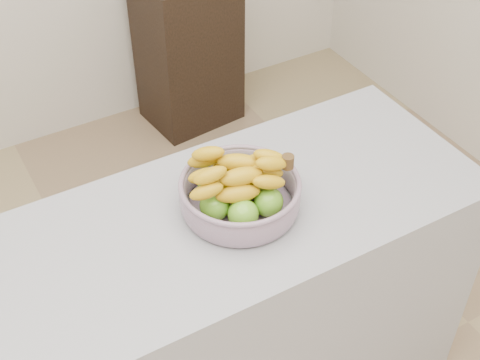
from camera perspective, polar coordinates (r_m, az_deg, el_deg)
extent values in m
cube|color=#95949C|center=(2.06, -7.75, -14.48)|extent=(2.00, 0.60, 0.90)
cube|color=black|center=(3.47, -4.43, 10.99)|extent=(0.49, 0.41, 0.81)
cylinder|color=#A0AEC1|center=(1.80, 0.00, -2.25)|extent=(0.28, 0.28, 0.01)
torus|color=#A0AEC1|center=(1.74, 0.00, -0.30)|extent=(0.32, 0.32, 0.02)
sphere|color=#529419|center=(1.71, 0.27, -2.95)|extent=(0.08, 0.08, 0.08)
sphere|color=#529419|center=(1.74, 2.41, -1.87)|extent=(0.08, 0.08, 0.08)
sphere|color=#529419|center=(1.80, 2.07, -0.14)|extent=(0.08, 0.08, 0.08)
sphere|color=#529419|center=(1.82, -0.26, 0.55)|extent=(0.08, 0.08, 0.08)
sphere|color=#529419|center=(1.79, -2.35, -0.43)|extent=(0.08, 0.08, 0.08)
sphere|color=#529419|center=(1.73, -2.16, -2.19)|extent=(0.08, 0.08, 0.08)
ellipsoid|color=yellow|center=(1.69, -0.18, -1.17)|extent=(0.21, 0.10, 0.05)
ellipsoid|color=yellow|center=(1.73, -0.35, -0.03)|extent=(0.21, 0.13, 0.05)
ellipsoid|color=yellow|center=(1.77, -0.51, 1.06)|extent=(0.20, 0.15, 0.05)
ellipsoid|color=yellow|center=(1.69, 0.10, 0.31)|extent=(0.21, 0.09, 0.05)
ellipsoid|color=yellow|center=(1.73, -0.09, 1.51)|extent=(0.19, 0.16, 0.05)
cylinder|color=#452E16|center=(1.71, 4.10, 1.57)|extent=(0.03, 0.03, 0.04)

